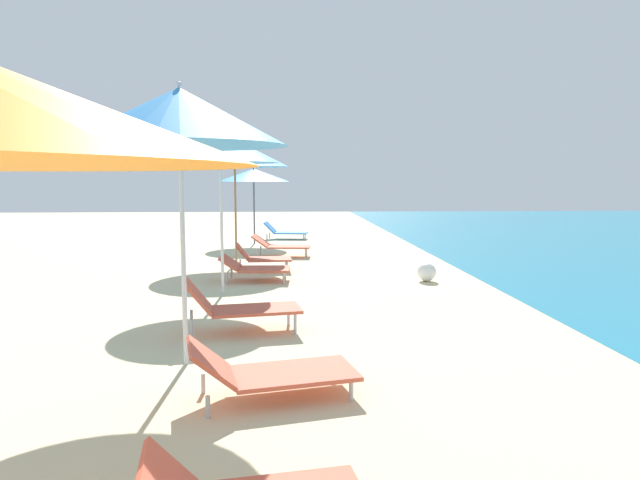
# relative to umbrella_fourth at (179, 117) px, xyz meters

# --- Properties ---
(umbrella_fourth) EXTENTS (2.21, 2.21, 2.96)m
(umbrella_fourth) POSITION_rel_umbrella_fourth_xyz_m (0.00, 0.00, 0.00)
(umbrella_fourth) COLOR silver
(umbrella_fourth) RESTS_ON ground
(lounger_fourth_shoreside) EXTENTS (1.54, 0.85, 0.71)m
(lounger_fourth_shoreside) POSITION_rel_umbrella_fourth_xyz_m (0.46, 1.17, -2.25)
(lounger_fourth_shoreside) COLOR #D8593F
(lounger_fourth_shoreside) RESTS_ON ground
(lounger_fourth_inland) EXTENTS (1.60, 0.97, 0.55)m
(lounger_fourth_inland) POSITION_rel_umbrella_fourth_xyz_m (0.93, -0.96, -2.35)
(lounger_fourth_inland) COLOR #D8593F
(lounger_fourth_inland) RESTS_ON ground
(umbrella_fifth) EXTENTS (1.97, 1.97, 2.81)m
(umbrella_fifth) POSITION_rel_umbrella_fourth_xyz_m (-0.05, 3.59, -0.10)
(umbrella_fifth) COLOR silver
(umbrella_fifth) RESTS_ON ground
(lounger_fifth_shoreside) EXTENTS (1.37, 0.74, 0.50)m
(lounger_fifth_shoreside) POSITION_rel_umbrella_fourth_xyz_m (0.42, 4.80, -2.33)
(lounger_fifth_shoreside) COLOR #D8593F
(lounger_fifth_shoreside) RESTS_ON ground
(umbrella_sixth) EXTENTS (2.55, 2.55, 2.97)m
(umbrella_sixth) POSITION_rel_umbrella_fourth_xyz_m (-0.17, 7.27, -0.01)
(umbrella_sixth) COLOR olive
(umbrella_sixth) RESTS_ON ground
(lounger_sixth_shoreside) EXTENTS (1.53, 0.79, 0.57)m
(lounger_sixth_shoreside) POSITION_rel_umbrella_fourth_xyz_m (0.86, 8.23, -2.30)
(lounger_sixth_shoreside) COLOR #D8593F
(lounger_sixth_shoreside) RESTS_ON ground
(lounger_sixth_inland) EXTENTS (1.23, 0.72, 0.61)m
(lounger_sixth_inland) POSITION_rel_umbrella_fourth_xyz_m (0.50, 5.98, -2.29)
(lounger_sixth_inland) COLOR #D8593F
(lounger_sixth_inland) RESTS_ON ground
(umbrella_farthest) EXTENTS (2.20, 2.20, 2.38)m
(umbrella_farthest) POSITION_rel_umbrella_fourth_xyz_m (0.00, 11.22, -0.49)
(umbrella_farthest) COLOR #4C4C51
(umbrella_farthest) RESTS_ON ground
(lounger_farthest_shoreside) EXTENTS (1.51, 0.83, 0.57)m
(lounger_farthest_shoreside) POSITION_rel_umbrella_fourth_xyz_m (0.93, 12.52, -2.34)
(lounger_farthest_shoreside) COLOR blue
(lounger_farthest_shoreside) RESTS_ON ground
(beach_ball) EXTENTS (0.36, 0.36, 0.36)m
(beach_ball) POSITION_rel_umbrella_fourth_xyz_m (3.77, 4.62, -2.42)
(beach_ball) COLOR white
(beach_ball) RESTS_ON ground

